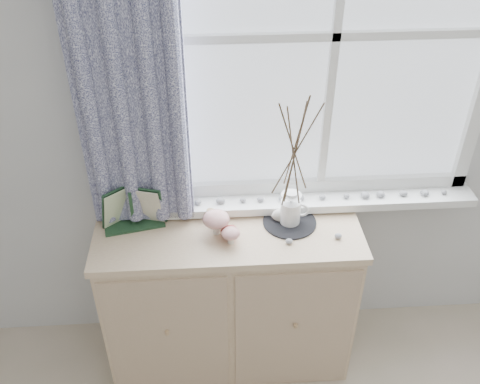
{
  "coord_description": "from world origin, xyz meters",
  "views": [
    {
      "loc": [
        -0.22,
        -0.07,
        2.39
      ],
      "look_at": [
        -0.1,
        1.7,
        1.1
      ],
      "focal_mm": 40.0,
      "sensor_mm": 36.0,
      "label": 1
    }
  ],
  "objects_px": {
    "sideboard": "(229,298)",
    "twig_pitcher": "(295,148)",
    "toadstool_cluster": "(220,223)",
    "botanical_book": "(131,211)"
  },
  "relations": [
    {
      "from": "sideboard",
      "to": "twig_pitcher",
      "type": "xyz_separation_m",
      "value": [
        0.28,
        0.05,
        0.82
      ]
    },
    {
      "from": "twig_pitcher",
      "to": "sideboard",
      "type": "bearing_deg",
      "value": -156.94
    },
    {
      "from": "toadstool_cluster",
      "to": "botanical_book",
      "type": "bearing_deg",
      "value": 170.53
    },
    {
      "from": "botanical_book",
      "to": "twig_pitcher",
      "type": "bearing_deg",
      "value": -11.47
    },
    {
      "from": "botanical_book",
      "to": "toadstool_cluster",
      "type": "distance_m",
      "value": 0.39
    },
    {
      "from": "sideboard",
      "to": "toadstool_cluster",
      "type": "bearing_deg",
      "value": -150.55
    },
    {
      "from": "botanical_book",
      "to": "toadstool_cluster",
      "type": "xyz_separation_m",
      "value": [
        0.38,
        -0.06,
        -0.04
      ]
    },
    {
      "from": "sideboard",
      "to": "botanical_book",
      "type": "distance_m",
      "value": 0.68
    },
    {
      "from": "sideboard",
      "to": "twig_pitcher",
      "type": "distance_m",
      "value": 0.87
    },
    {
      "from": "sideboard",
      "to": "toadstool_cluster",
      "type": "distance_m",
      "value": 0.49
    }
  ]
}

